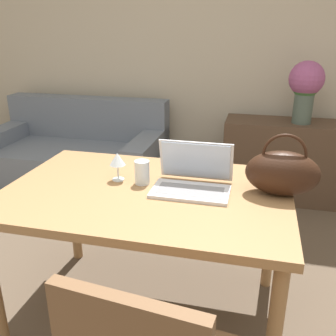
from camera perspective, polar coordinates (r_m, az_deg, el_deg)
The scene contains 9 objects.
wall_back at distance 3.65m, azimuth 7.51°, elevation 18.70°, with size 10.00×0.06×2.70m.
dining_table at distance 1.84m, azimuth -3.24°, elevation -5.61°, with size 1.37×0.91×0.74m.
couch at distance 3.70m, azimuth -13.68°, elevation 1.40°, with size 1.64×0.88×0.82m.
sideboard at distance 3.47m, azimuth 16.77°, elevation 1.12°, with size 1.00×0.40×0.71m.
laptop at distance 1.80m, azimuth 3.83°, elevation -1.30°, with size 0.36×0.27×0.22m.
drinking_glass at distance 1.85m, azimuth -3.96°, elevation -0.66°, with size 0.07×0.07×0.12m.
wine_glass at distance 1.89m, azimuth -7.71°, elevation 1.19°, with size 0.08×0.08×0.15m.
handbag at distance 1.79m, azimuth 17.03°, elevation -0.66°, with size 0.34×0.19×0.29m.
flower_vase at distance 3.30m, azimuth 20.26°, elevation 11.75°, with size 0.28×0.28×0.51m.
Camera 1 is at (0.42, -0.91, 1.48)m, focal length 40.00 mm.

